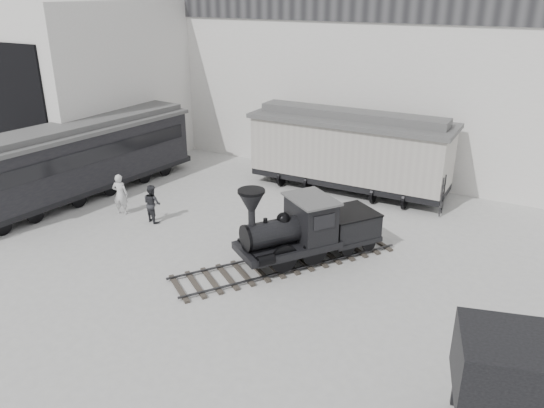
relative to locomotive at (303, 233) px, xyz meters
The scene contains 9 objects.
ground 4.32m from the locomotive, 114.88° to the right, with size 90.00×90.00×0.00m, color #9E9E9B.
north_wall 12.17m from the locomotive, 98.88° to the left, with size 34.00×2.51×11.00m.
west_pavilion 17.71m from the locomotive, 159.16° to the left, with size 7.00×12.11×9.00m.
locomotive is the anchor object (origin of this frame).
boxcar 8.05m from the locomotive, 99.93° to the left, with size 10.05×3.28×4.10m.
passenger_coach 12.39m from the locomotive, behind, with size 3.90×12.96×3.42m.
visitor_a 9.15m from the locomotive, behind, with size 0.69×0.45×1.89m, color silver.
visitor_b 7.34m from the locomotive, behind, with size 0.82×0.64×1.69m, color #292A2E.
coal_hopper 9.51m from the locomotive, 34.84° to the right, with size 2.93×2.61×2.69m.
Camera 1 is at (9.51, -12.25, 9.54)m, focal length 35.00 mm.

